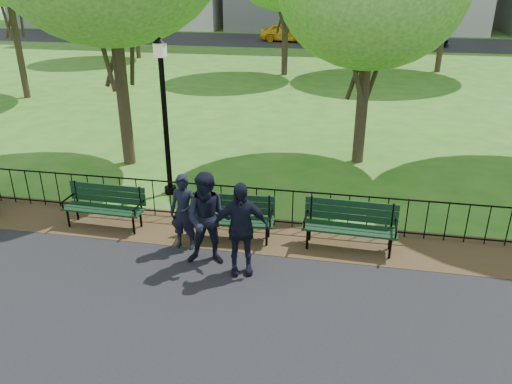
% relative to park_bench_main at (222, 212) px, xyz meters
% --- Properties ---
extents(ground, '(120.00, 120.00, 0.00)m').
position_rel_park_bench_main_xyz_m(ground, '(-0.02, -1.25, -0.61)').
color(ground, '#2C651A').
extents(dirt_strip, '(60.00, 1.60, 0.01)m').
position_rel_park_bench_main_xyz_m(dirt_strip, '(-0.02, 0.25, -0.59)').
color(dirt_strip, '#3C2E18').
rests_on(dirt_strip, ground).
extents(far_street, '(70.00, 9.00, 0.01)m').
position_rel_park_bench_main_xyz_m(far_street, '(-0.02, 33.75, -0.60)').
color(far_street, black).
rests_on(far_street, ground).
extents(iron_fence, '(24.06, 0.06, 1.00)m').
position_rel_park_bench_main_xyz_m(iron_fence, '(-0.02, 0.75, -0.11)').
color(iron_fence, black).
rests_on(iron_fence, ground).
extents(park_bench_main, '(1.82, 0.65, 1.01)m').
position_rel_park_bench_main_xyz_m(park_bench_main, '(0.00, 0.00, 0.00)').
color(park_bench_main, black).
rests_on(park_bench_main, ground).
extents(park_bench_left_a, '(1.80, 0.61, 1.01)m').
position_rel_park_bench_main_xyz_m(park_bench_left_a, '(-2.67, 0.08, -0.03)').
color(park_bench_left_a, black).
rests_on(park_bench_left_a, ground).
extents(park_bench_right_a, '(1.90, 0.66, 1.06)m').
position_rel_park_bench_main_xyz_m(park_bench_right_a, '(2.62, 0.13, 0.00)').
color(park_bench_right_a, black).
rests_on(park_bench_right_a, ground).
extents(lamppost, '(0.35, 0.35, 3.85)m').
position_rel_park_bench_main_xyz_m(lamppost, '(-1.91, 2.05, 1.49)').
color(lamppost, black).
rests_on(lamppost, ground).
extents(person_left, '(0.59, 0.39, 1.57)m').
position_rel_park_bench_main_xyz_m(person_left, '(-0.65, -0.52, 0.19)').
color(person_left, black).
rests_on(person_left, asphalt_path).
extents(person_mid, '(0.95, 0.59, 1.85)m').
position_rel_park_bench_main_xyz_m(person_mid, '(0.00, -0.99, 0.33)').
color(person_mid, black).
rests_on(person_mid, asphalt_path).
extents(person_right, '(1.13, 0.70, 1.80)m').
position_rel_park_bench_main_xyz_m(person_right, '(0.65, -1.20, 0.31)').
color(person_right, black).
rests_on(person_right, asphalt_path).
extents(taxi, '(4.44, 2.39, 1.43)m').
position_rel_park_bench_main_xyz_m(taxi, '(-3.12, 33.11, 0.12)').
color(taxi, yellow).
rests_on(taxi, far_street).
extents(sedan_silver, '(4.85, 1.75, 1.59)m').
position_rel_park_bench_main_xyz_m(sedan_silver, '(0.15, 33.16, 0.20)').
color(sedan_silver, '#B0B3B8').
rests_on(sedan_silver, far_street).
extents(sedan_dark, '(5.33, 3.67, 1.43)m').
position_rel_park_bench_main_xyz_m(sedan_dark, '(6.99, 31.93, 0.12)').
color(sedan_dark, black).
rests_on(sedan_dark, far_street).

